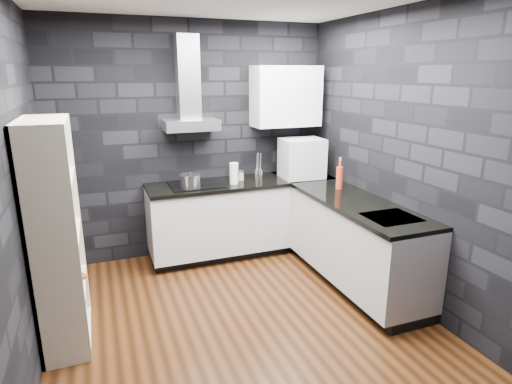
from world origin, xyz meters
TOP-DOWN VIEW (x-y plane):
  - ground at (0.00, 0.00)m, footprint 3.20×3.20m
  - wall_back at (0.00, 1.62)m, footprint 3.20×0.05m
  - wall_front at (0.00, -1.62)m, footprint 3.20×0.05m
  - wall_left at (-1.62, 0.00)m, footprint 0.05×3.20m
  - wall_right at (1.62, 0.00)m, footprint 0.05×3.20m
  - toekick_back at (0.50, 1.34)m, footprint 2.18×0.50m
  - toekick_right at (1.34, 0.10)m, footprint 0.50×1.78m
  - counter_back_cab at (0.50, 1.30)m, footprint 2.20×0.60m
  - counter_right_cab at (1.30, 0.10)m, footprint 0.60×1.80m
  - counter_back_top at (0.50, 1.29)m, footprint 2.20×0.62m
  - counter_right_top at (1.29, 0.10)m, footprint 0.62×1.80m
  - counter_corner_top at (1.30, 1.30)m, footprint 0.62×0.62m
  - hood_body at (-0.05, 1.43)m, footprint 0.60×0.34m
  - hood_chimney at (-0.05, 1.50)m, footprint 0.24×0.20m
  - upper_cabinet at (1.10, 1.43)m, footprint 0.80×0.35m
  - cooktop at (-0.05, 1.30)m, footprint 0.58×0.50m
  - sink_rim at (1.30, -0.40)m, footprint 0.44×0.40m
  - pot at (-0.14, 1.18)m, footprint 0.28×0.28m
  - glass_vase at (0.37, 1.20)m, footprint 0.12×0.12m
  - storage_jar at (0.49, 1.34)m, footprint 0.11×0.11m
  - utensil_crock at (0.70, 1.29)m, footprint 0.13×0.13m
  - appliance_garage at (1.23, 1.21)m, footprint 0.50×0.40m
  - red_bottle at (1.37, 0.58)m, footprint 0.09×0.09m
  - bookshelf at (-1.42, 0.15)m, footprint 0.53×0.86m
  - fruit_bowl at (-1.42, 0.08)m, footprint 0.32×0.32m
  - book_red at (-1.42, 0.28)m, footprint 0.16×0.09m
  - book_second at (-1.45, 0.29)m, footprint 0.17×0.04m

SIDE VIEW (x-z plane):
  - ground at x=0.00m, z-range 0.00..0.00m
  - toekick_back at x=0.50m, z-range 0.00..0.10m
  - toekick_right at x=1.34m, z-range 0.00..0.10m
  - counter_back_cab at x=0.50m, z-range 0.10..0.86m
  - counter_right_cab at x=1.30m, z-range 0.10..0.86m
  - book_red at x=-1.42m, z-range 0.46..0.68m
  - book_second at x=-1.45m, z-range 0.48..0.71m
  - counter_back_top at x=0.50m, z-range 0.86..0.90m
  - counter_right_top at x=1.29m, z-range 0.86..0.90m
  - counter_corner_top at x=1.30m, z-range 0.86..0.90m
  - sink_rim at x=1.30m, z-range 0.89..0.90m
  - bookshelf at x=-1.42m, z-range 0.00..1.80m
  - cooktop at x=-0.05m, z-range 0.90..0.91m
  - fruit_bowl at x=-1.42m, z-range 0.91..0.97m
  - storage_jar at x=0.49m, z-range 0.90..1.00m
  - utensil_crock at x=0.70m, z-range 0.90..1.02m
  - pot at x=-0.14m, z-range 0.91..1.04m
  - glass_vase at x=0.37m, z-range 0.90..1.14m
  - red_bottle at x=1.37m, z-range 0.90..1.14m
  - appliance_garage at x=1.23m, z-range 0.88..1.37m
  - wall_back at x=0.00m, z-range 0.00..2.70m
  - wall_front at x=0.00m, z-range 0.00..2.70m
  - wall_left at x=-1.62m, z-range 0.00..2.70m
  - wall_right at x=1.62m, z-range 0.00..2.70m
  - hood_body at x=-0.05m, z-range 1.50..1.62m
  - upper_cabinet at x=1.10m, z-range 1.50..2.20m
  - hood_chimney at x=-0.05m, z-range 1.62..2.52m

